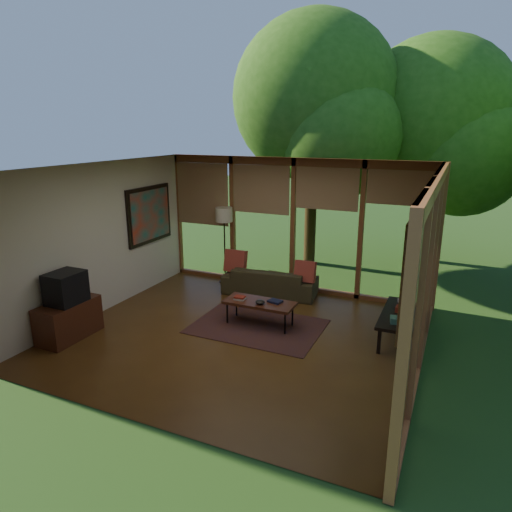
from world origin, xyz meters
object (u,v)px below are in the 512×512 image
at_px(floor_lamp, 224,219).
at_px(side_console, 402,316).
at_px(sofa, 270,281).
at_px(media_cabinet, 69,320).
at_px(coffee_table, 260,303).
at_px(television, 66,288).

bearing_deg(floor_lamp, side_console, -19.27).
bearing_deg(sofa, media_cabinet, 49.20).
relative_size(media_cabinet, coffee_table, 0.83).
bearing_deg(floor_lamp, coffee_table, -47.60).
bearing_deg(side_console, coffee_table, -170.26).
bearing_deg(floor_lamp, sofa, -13.06).
bearing_deg(media_cabinet, television, 0.00).
bearing_deg(media_cabinet, sofa, 55.40).
bearing_deg(sofa, floor_lamp, -19.26).
relative_size(media_cabinet, floor_lamp, 0.61).
distance_m(sofa, coffee_table, 1.53).
bearing_deg(sofa, side_console, 151.96).
relative_size(sofa, floor_lamp, 1.13).
bearing_deg(coffee_table, sofa, 105.88).
height_order(sofa, coffee_table, sofa).
bearing_deg(media_cabinet, coffee_table, 33.10).
height_order(media_cabinet, coffee_table, media_cabinet).
bearing_deg(media_cabinet, floor_lamp, 73.61).
distance_m(media_cabinet, coffee_table, 3.10).
distance_m(television, side_console, 5.30).
bearing_deg(sofa, television, 49.45).
xyz_separation_m(floor_lamp, side_console, (3.86, -1.35, -1.00)).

